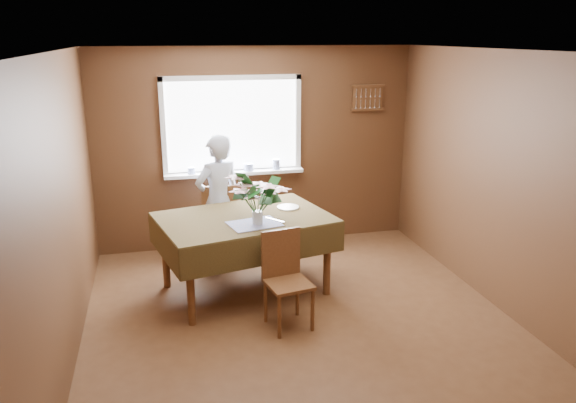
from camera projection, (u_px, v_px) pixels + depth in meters
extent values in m
plane|color=#53321C|center=(302.00, 324.00, 5.31)|extent=(4.50, 4.50, 0.00)
plane|color=white|center=(304.00, 51.00, 4.59)|extent=(4.50, 4.50, 0.00)
plane|color=brown|center=(256.00, 149.00, 7.05)|extent=(4.00, 0.00, 4.00)
plane|color=brown|center=(416.00, 317.00, 2.85)|extent=(4.00, 0.00, 4.00)
plane|color=brown|center=(62.00, 213.00, 4.50)|extent=(0.00, 4.50, 4.50)
plane|color=brown|center=(503.00, 184.00, 5.40)|extent=(0.00, 4.50, 4.50)
cube|color=white|center=(232.00, 126.00, 6.88)|extent=(1.60, 0.01, 1.10)
cube|color=white|center=(231.00, 78.00, 6.70)|extent=(1.72, 0.06, 0.06)
cube|color=white|center=(234.00, 172.00, 7.03)|extent=(1.72, 0.06, 0.06)
cube|color=white|center=(163.00, 129.00, 6.68)|extent=(0.06, 0.06, 1.22)
cube|color=white|center=(298.00, 124.00, 7.05)|extent=(0.06, 0.06, 1.22)
cube|color=white|center=(234.00, 173.00, 6.96)|extent=(1.72, 0.20, 0.04)
cylinder|color=white|center=(191.00, 171.00, 6.81)|extent=(0.09, 0.09, 0.08)
cylinder|color=white|center=(220.00, 168.00, 6.88)|extent=(0.11, 0.11, 0.12)
cylinder|color=white|center=(249.00, 167.00, 6.97)|extent=(0.12, 0.12, 0.09)
cylinder|color=white|center=(276.00, 164.00, 7.04)|extent=(0.10, 0.10, 0.13)
cube|color=brown|center=(367.00, 98.00, 7.18)|extent=(0.40, 0.03, 0.30)
cube|color=brown|center=(368.00, 86.00, 7.12)|extent=(0.44, 0.04, 0.03)
cube|color=brown|center=(367.00, 110.00, 7.21)|extent=(0.44, 0.04, 0.03)
cylinder|color=brown|center=(190.00, 287.00, 5.19)|extent=(0.08, 0.08, 0.78)
cylinder|color=brown|center=(327.00, 260.00, 5.81)|extent=(0.08, 0.08, 0.78)
cylinder|color=brown|center=(165.00, 253.00, 5.98)|extent=(0.08, 0.08, 0.78)
cylinder|color=brown|center=(288.00, 233.00, 6.60)|extent=(0.08, 0.08, 0.78)
cube|color=brown|center=(244.00, 220.00, 5.78)|extent=(1.84, 1.43, 0.04)
cube|color=#302511|center=(244.00, 217.00, 5.77)|extent=(1.91, 1.50, 0.01)
cube|color=#302511|center=(267.00, 250.00, 5.32)|extent=(1.66, 0.39, 0.31)
cube|color=#302511|center=(225.00, 216.00, 6.31)|extent=(1.66, 0.39, 0.31)
cube|color=#302511|center=(163.00, 245.00, 5.46)|extent=(0.27, 1.13, 0.31)
cube|color=#302511|center=(316.00, 220.00, 6.18)|extent=(0.27, 1.13, 0.31)
cube|color=#4E82DD|center=(254.00, 224.00, 5.53)|extent=(0.56, 0.46, 0.01)
cylinder|color=brown|center=(235.00, 236.00, 6.99)|extent=(0.04, 0.04, 0.44)
cylinder|color=brown|center=(206.00, 237.00, 6.94)|extent=(0.04, 0.04, 0.44)
cylinder|color=brown|center=(236.00, 246.00, 6.65)|extent=(0.04, 0.04, 0.44)
cylinder|color=brown|center=(206.00, 247.00, 6.61)|extent=(0.04, 0.04, 0.44)
cube|color=brown|center=(220.00, 223.00, 6.73)|extent=(0.45, 0.45, 0.03)
cube|color=brown|center=(220.00, 207.00, 6.47)|extent=(0.41, 0.07, 0.49)
cylinder|color=brown|center=(279.00, 317.00, 5.00)|extent=(0.04, 0.04, 0.41)
cylinder|color=brown|center=(313.00, 310.00, 5.13)|extent=(0.04, 0.04, 0.41)
cylinder|color=brown|center=(266.00, 302.00, 5.29)|extent=(0.04, 0.04, 0.41)
cylinder|color=brown|center=(297.00, 295.00, 5.42)|extent=(0.04, 0.04, 0.41)
cube|color=brown|center=(289.00, 284.00, 5.15)|extent=(0.45, 0.45, 0.03)
cube|color=brown|center=(281.00, 253.00, 5.23)|extent=(0.39, 0.10, 0.46)
imported|color=white|center=(219.00, 201.00, 6.46)|extent=(0.67, 0.56, 1.56)
cylinder|color=white|center=(257.00, 218.00, 5.53)|extent=(0.11, 0.11, 0.14)
cylinder|color=#33662D|center=(257.00, 207.00, 5.49)|extent=(0.06, 0.06, 0.10)
cylinder|color=white|center=(288.00, 207.00, 6.06)|extent=(0.32, 0.32, 0.01)
cube|color=silver|center=(275.00, 220.00, 5.64)|extent=(0.17, 0.21, 0.00)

